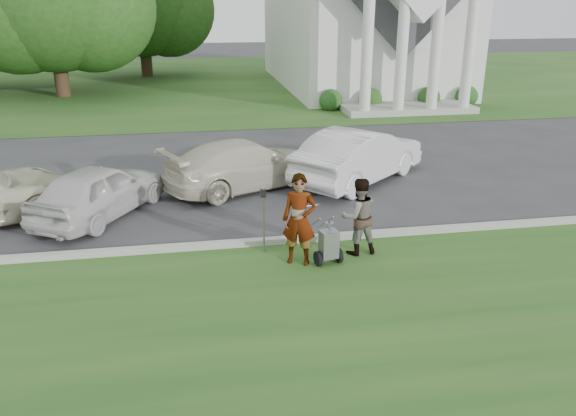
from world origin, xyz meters
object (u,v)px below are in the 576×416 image
object	(u,v)px
striping_cart	(328,245)
person_right	(358,217)
car_c	(245,164)
car_b	(99,191)
tree_back	(141,3)
parking_meter_near	(263,212)
person_left	(299,220)
car_d	(359,155)

from	to	relation	value
striping_cart	person_right	distance (m)	0.92
car_c	car_b	bearing A→B (deg)	88.53
tree_back	person_right	bearing A→B (deg)	-78.45
person_right	car_b	size ratio (longest dim) A/B	0.42
tree_back	car_c	size ratio (longest dim) A/B	2.04
person_right	striping_cart	bearing A→B (deg)	22.48
car_c	parking_meter_near	bearing A→B (deg)	154.32
person_left	car_c	distance (m)	5.12
tree_back	person_left	bearing A→B (deg)	-80.91
person_left	person_right	world-z (taller)	person_left
tree_back	car_d	world-z (taller)	tree_back
parking_meter_near	car_c	bearing A→B (deg)	89.47
tree_back	parking_meter_near	distance (m)	30.33
striping_cart	parking_meter_near	bearing A→B (deg)	135.38
car_b	person_right	bearing A→B (deg)	-179.54
parking_meter_near	car_c	size ratio (longest dim) A/B	0.31
car_b	tree_back	bearing A→B (deg)	-59.09
parking_meter_near	car_d	world-z (taller)	car_d
tree_back	car_d	xyz separation A→B (m)	(7.62, -25.35, -3.94)
striping_cart	person_right	size ratio (longest dim) A/B	0.68
car_d	striping_cart	bearing A→B (deg)	116.56
person_right	car_c	xyz separation A→B (m)	(-1.89, 4.82, -0.14)
person_right	car_b	distance (m)	6.48
person_left	car_c	world-z (taller)	person_left
striping_cart	car_d	world-z (taller)	car_d
person_right	parking_meter_near	distance (m)	1.97
person_left	car_b	distance (m)	5.55
person_left	parking_meter_near	xyz separation A→B (m)	(-0.63, 0.65, -0.03)
person_right	parking_meter_near	xyz separation A→B (m)	(-1.93, 0.39, 0.08)
parking_meter_near	car_b	xyz separation A→B (m)	(-3.71, 2.78, -0.25)
car_d	tree_back	bearing A→B (deg)	-24.15
person_left	car_d	xyz separation A→B (m)	(2.75, 5.10, -0.15)
parking_meter_near	car_b	world-z (taller)	parking_meter_near
car_c	car_d	bearing A→B (deg)	-114.85
tree_back	person_left	world-z (taller)	tree_back
striping_cart	car_b	xyz separation A→B (m)	(-4.92, 3.57, 0.24)
striping_cart	person_right	xyz separation A→B (m)	(0.72, 0.40, 0.40)
car_b	car_c	size ratio (longest dim) A/B	0.83
person_right	car_d	bearing A→B (deg)	-113.01
parking_meter_near	car_b	bearing A→B (deg)	143.19
person_left	person_right	xyz separation A→B (m)	(1.30, 0.26, -0.11)
person_right	parking_meter_near	bearing A→B (deg)	-17.83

